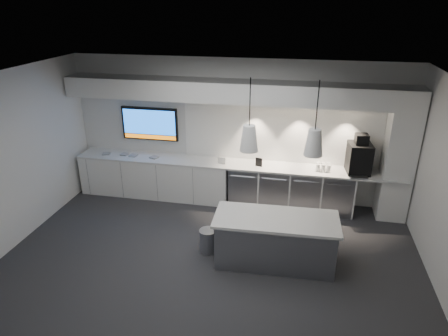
% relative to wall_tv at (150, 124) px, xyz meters
% --- Properties ---
extents(floor, '(7.00, 7.00, 0.00)m').
position_rel_wall_tv_xyz_m(floor, '(1.90, -2.45, -1.56)').
color(floor, '#2D2D30').
rests_on(floor, ground).
extents(ceiling, '(7.00, 7.00, 0.00)m').
position_rel_wall_tv_xyz_m(ceiling, '(1.90, -2.45, 1.44)').
color(ceiling, black).
rests_on(ceiling, wall_back).
extents(wall_back, '(7.00, 0.00, 7.00)m').
position_rel_wall_tv_xyz_m(wall_back, '(1.90, 0.05, -0.06)').
color(wall_back, silver).
rests_on(wall_back, floor).
extents(wall_front, '(7.00, 0.00, 7.00)m').
position_rel_wall_tv_xyz_m(wall_front, '(1.90, -4.95, -0.06)').
color(wall_front, silver).
rests_on(wall_front, floor).
extents(wall_left, '(0.00, 7.00, 7.00)m').
position_rel_wall_tv_xyz_m(wall_left, '(-1.60, -2.45, -0.06)').
color(wall_left, silver).
rests_on(wall_left, floor).
extents(back_counter, '(6.80, 0.65, 0.04)m').
position_rel_wall_tv_xyz_m(back_counter, '(1.90, -0.27, -0.68)').
color(back_counter, silver).
rests_on(back_counter, left_base_cabinets).
extents(left_base_cabinets, '(3.30, 0.63, 0.86)m').
position_rel_wall_tv_xyz_m(left_base_cabinets, '(0.15, -0.27, -1.13)').
color(left_base_cabinets, white).
rests_on(left_base_cabinets, floor).
extents(fridge_unit_a, '(0.60, 0.61, 0.85)m').
position_rel_wall_tv_xyz_m(fridge_unit_a, '(2.15, -0.27, -1.13)').
color(fridge_unit_a, '#93959B').
rests_on(fridge_unit_a, floor).
extents(fridge_unit_b, '(0.60, 0.61, 0.85)m').
position_rel_wall_tv_xyz_m(fridge_unit_b, '(2.78, -0.27, -1.13)').
color(fridge_unit_b, '#93959B').
rests_on(fridge_unit_b, floor).
extents(fridge_unit_c, '(0.60, 0.61, 0.85)m').
position_rel_wall_tv_xyz_m(fridge_unit_c, '(3.41, -0.27, -1.13)').
color(fridge_unit_c, '#93959B').
rests_on(fridge_unit_c, floor).
extents(fridge_unit_d, '(0.60, 0.61, 0.85)m').
position_rel_wall_tv_xyz_m(fridge_unit_d, '(4.04, -0.27, -1.13)').
color(fridge_unit_d, '#93959B').
rests_on(fridge_unit_d, floor).
extents(backsplash, '(4.60, 0.03, 1.30)m').
position_rel_wall_tv_xyz_m(backsplash, '(3.10, 0.03, -0.01)').
color(backsplash, white).
rests_on(backsplash, wall_back).
extents(soffit, '(6.90, 0.60, 0.40)m').
position_rel_wall_tv_xyz_m(soffit, '(1.90, -0.25, 0.84)').
color(soffit, white).
rests_on(soffit, wall_back).
extents(column, '(0.55, 0.55, 2.60)m').
position_rel_wall_tv_xyz_m(column, '(5.10, -0.25, -0.26)').
color(column, white).
rests_on(column, floor).
extents(wall_tv, '(1.25, 0.07, 0.72)m').
position_rel_wall_tv_xyz_m(wall_tv, '(0.00, 0.00, 0.00)').
color(wall_tv, black).
rests_on(wall_tv, wall_back).
extents(island, '(2.02, 0.92, 0.84)m').
position_rel_wall_tv_xyz_m(island, '(2.95, -2.26, -1.13)').
color(island, '#93959B').
rests_on(island, floor).
extents(bin, '(0.33, 0.33, 0.42)m').
position_rel_wall_tv_xyz_m(bin, '(1.80, -2.17, -1.35)').
color(bin, '#93959B').
rests_on(bin, floor).
extents(coffee_machine, '(0.47, 0.64, 0.78)m').
position_rel_wall_tv_xyz_m(coffee_machine, '(4.38, -0.25, -0.34)').
color(coffee_machine, black).
rests_on(coffee_machine, back_counter).
extents(sign_black, '(0.14, 0.06, 0.18)m').
position_rel_wall_tv_xyz_m(sign_black, '(2.44, -0.33, -0.57)').
color(sign_black, black).
rests_on(sign_black, back_counter).
extents(sign_white, '(0.18, 0.06, 0.14)m').
position_rel_wall_tv_xyz_m(sign_white, '(1.66, -0.35, -0.59)').
color(sign_white, silver).
rests_on(sign_white, back_counter).
extents(cup_cluster, '(0.28, 0.18, 0.15)m').
position_rel_wall_tv_xyz_m(cup_cluster, '(3.72, -0.32, -0.58)').
color(cup_cluster, silver).
rests_on(cup_cluster, back_counter).
extents(tray_a, '(0.20, 0.20, 0.02)m').
position_rel_wall_tv_xyz_m(tray_a, '(-0.94, -0.32, -0.65)').
color(tray_a, gray).
rests_on(tray_a, back_counter).
extents(tray_b, '(0.17, 0.17, 0.02)m').
position_rel_wall_tv_xyz_m(tray_b, '(-0.53, -0.28, -0.65)').
color(tray_b, gray).
rests_on(tray_b, back_counter).
extents(tray_c, '(0.18, 0.18, 0.02)m').
position_rel_wall_tv_xyz_m(tray_c, '(-0.32, -0.30, -0.65)').
color(tray_c, gray).
rests_on(tray_c, back_counter).
extents(tray_d, '(0.20, 0.20, 0.02)m').
position_rel_wall_tv_xyz_m(tray_d, '(0.17, -0.31, -0.65)').
color(tray_d, gray).
rests_on(tray_d, back_counter).
extents(pendant_left, '(0.28, 0.28, 1.10)m').
position_rel_wall_tv_xyz_m(pendant_left, '(2.48, -2.26, 0.59)').
color(pendant_left, white).
rests_on(pendant_left, ceiling).
extents(pendant_right, '(0.28, 0.28, 1.10)m').
position_rel_wall_tv_xyz_m(pendant_right, '(3.43, -2.26, 0.59)').
color(pendant_right, white).
rests_on(pendant_right, ceiling).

